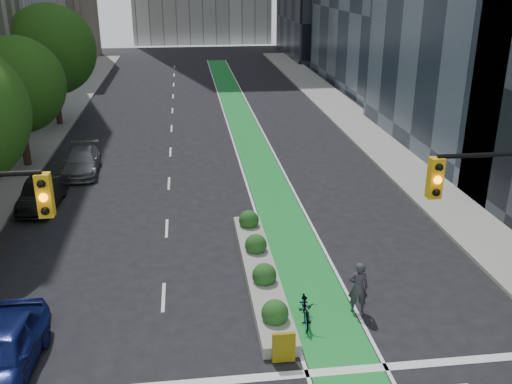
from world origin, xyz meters
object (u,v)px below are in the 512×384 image
object	(u,v)px
median_planter	(261,268)
parked_car_left_mid	(42,194)
bicycle	(306,308)
parked_car_left_far	(82,161)
cyclist	(358,287)
parked_car_left_near	(0,353)

from	to	relation	value
median_planter	parked_car_left_mid	bearing A→B (deg)	139.81
bicycle	parked_car_left_far	size ratio (longest dim) A/B	0.39
bicycle	cyclist	xyz separation A→B (m)	(1.88, 0.31, 0.47)
bicycle	parked_car_left_far	bearing A→B (deg)	127.55
parked_car_left_far	parked_car_left_near	bearing A→B (deg)	-90.95
median_planter	parked_car_left_mid	distance (m)	12.92
bicycle	parked_car_left_mid	xyz separation A→B (m)	(-10.99, 11.45, 0.22)
cyclist	parked_car_left_far	world-z (taller)	cyclist
parked_car_left_near	parked_car_left_mid	distance (m)	13.27
bicycle	cyclist	distance (m)	1.96
median_planter	bicycle	size ratio (longest dim) A/B	5.54
cyclist	parked_car_left_mid	distance (m)	17.02
cyclist	parked_car_left_near	world-z (taller)	cyclist
median_planter	parked_car_left_far	bearing A→B (deg)	123.01
bicycle	parked_car_left_far	xyz separation A→B (m)	(-9.88, 16.60, 0.20)
median_planter	bicycle	distance (m)	3.31
median_planter	parked_car_left_near	bearing A→B (deg)	-149.52
bicycle	parked_car_left_near	distance (m)	9.48
cyclist	bicycle	bearing A→B (deg)	18.23
cyclist	parked_car_left_near	distance (m)	11.38
parked_car_left_far	cyclist	bearing A→B (deg)	-56.87
parked_car_left_mid	parked_car_left_far	bearing A→B (deg)	81.44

